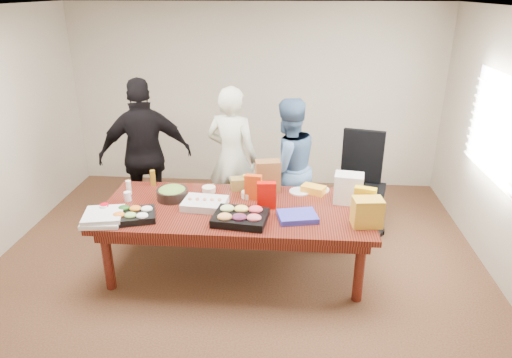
# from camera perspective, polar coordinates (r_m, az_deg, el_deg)

# --- Properties ---
(floor) EXTENTS (5.50, 5.00, 0.02)m
(floor) POSITION_cam_1_polar(r_m,az_deg,el_deg) (5.18, -2.39, -11.12)
(floor) COLOR #47301E
(floor) RESTS_ON ground
(ceiling) EXTENTS (5.50, 5.00, 0.02)m
(ceiling) POSITION_cam_1_polar(r_m,az_deg,el_deg) (4.30, -3.02, 20.56)
(ceiling) COLOR white
(ceiling) RESTS_ON wall_back
(wall_back) EXTENTS (5.50, 0.04, 2.70)m
(wall_back) POSITION_cam_1_polar(r_m,az_deg,el_deg) (6.96, -0.13, 10.08)
(wall_back) COLOR beige
(wall_back) RESTS_ON floor
(wall_front) EXTENTS (5.50, 0.04, 2.70)m
(wall_front) POSITION_cam_1_polar(r_m,az_deg,el_deg) (2.39, -10.29, -17.13)
(wall_front) COLOR beige
(wall_front) RESTS_ON floor
(window_panel) EXTENTS (0.03, 1.40, 1.10)m
(window_panel) POSITION_cam_1_polar(r_m,az_deg,el_deg) (5.50, 27.72, 5.67)
(window_panel) COLOR white
(window_panel) RESTS_ON wall_right
(window_blinds) EXTENTS (0.04, 1.36, 1.00)m
(window_blinds) POSITION_cam_1_polar(r_m,az_deg,el_deg) (5.49, 27.34, 5.70)
(window_blinds) COLOR beige
(window_blinds) RESTS_ON wall_right
(conference_table) EXTENTS (2.80, 1.20, 0.75)m
(conference_table) POSITION_cam_1_polar(r_m,az_deg,el_deg) (4.97, -2.47, -7.43)
(conference_table) COLOR #4C1C0F
(conference_table) RESTS_ON floor
(office_chair) EXTENTS (0.75, 0.75, 1.21)m
(office_chair) POSITION_cam_1_polar(r_m,az_deg,el_deg) (5.77, 13.12, -1.03)
(office_chair) COLOR black
(office_chair) RESTS_ON floor
(person_center) EXTENTS (0.75, 0.60, 1.81)m
(person_center) POSITION_cam_1_polar(r_m,az_deg,el_deg) (5.74, -2.98, 2.63)
(person_center) COLOR beige
(person_center) RESTS_ON floor
(person_right) EXTENTS (1.04, 0.96, 1.70)m
(person_right) POSITION_cam_1_polar(r_m,az_deg,el_deg) (5.58, 3.86, 1.45)
(person_right) COLOR #3F5E84
(person_right) RESTS_ON floor
(person_left) EXTENTS (1.21, 0.80, 1.91)m
(person_left) POSITION_cam_1_polar(r_m,az_deg,el_deg) (5.83, -13.53, 2.87)
(person_left) COLOR black
(person_left) RESTS_ON floor
(veggie_tray) EXTENTS (0.50, 0.44, 0.06)m
(veggie_tray) POSITION_cam_1_polar(r_m,az_deg,el_deg) (4.71, -15.00, -4.44)
(veggie_tray) COLOR black
(veggie_tray) RESTS_ON conference_table
(fruit_tray) EXTENTS (0.56, 0.46, 0.08)m
(fruit_tray) POSITION_cam_1_polar(r_m,az_deg,el_deg) (4.50, -1.95, -4.82)
(fruit_tray) COLOR black
(fruit_tray) RESTS_ON conference_table
(sheet_cake) EXTENTS (0.47, 0.37, 0.08)m
(sheet_cake) POSITION_cam_1_polar(r_m,az_deg,el_deg) (4.81, -6.37, -3.06)
(sheet_cake) COLOR silver
(sheet_cake) RESTS_ON conference_table
(salad_bowl) EXTENTS (0.41, 0.41, 0.11)m
(salad_bowl) POSITION_cam_1_polar(r_m,az_deg,el_deg) (5.04, -10.37, -1.85)
(salad_bowl) COLOR black
(salad_bowl) RESTS_ON conference_table
(chip_bag_blue) EXTENTS (0.42, 0.35, 0.06)m
(chip_bag_blue) POSITION_cam_1_polar(r_m,az_deg,el_deg) (4.57, 5.17, -4.66)
(chip_bag_blue) COLOR #3132AD
(chip_bag_blue) RESTS_ON conference_table
(chip_bag_red) EXTENTS (0.20, 0.10, 0.28)m
(chip_bag_red) POSITION_cam_1_polar(r_m,az_deg,el_deg) (4.73, 1.31, -2.03)
(chip_bag_red) COLOR #C00A02
(chip_bag_red) RESTS_ON conference_table
(chip_bag_yellow) EXTENTS (0.22, 0.14, 0.31)m
(chip_bag_yellow) POSITION_cam_1_polar(r_m,az_deg,el_deg) (4.66, 13.32, -2.84)
(chip_bag_yellow) COLOR yellow
(chip_bag_yellow) RESTS_ON conference_table
(chip_bag_orange) EXTENTS (0.19, 0.10, 0.28)m
(chip_bag_orange) POSITION_cam_1_polar(r_m,az_deg,el_deg) (4.92, -0.34, -1.03)
(chip_bag_orange) COLOR #C13B0C
(chip_bag_orange) RESTS_ON conference_table
(mayo_jar) EXTENTS (0.11, 0.11, 0.14)m
(mayo_jar) POSITION_cam_1_polar(r_m,az_deg,el_deg) (5.07, -0.78, -1.15)
(mayo_jar) COLOR white
(mayo_jar) RESTS_ON conference_table
(mustard_bottle) EXTENTS (0.07, 0.07, 0.17)m
(mustard_bottle) POSITION_cam_1_polar(r_m,az_deg,el_deg) (5.19, -1.32, -0.37)
(mustard_bottle) COLOR gold
(mustard_bottle) RESTS_ON conference_table
(dressing_bottle) EXTENTS (0.07, 0.07, 0.18)m
(dressing_bottle) POSITION_cam_1_polar(r_m,az_deg,el_deg) (5.42, -12.69, 0.13)
(dressing_bottle) COLOR #825E15
(dressing_bottle) RESTS_ON conference_table
(ranch_bottle) EXTENTS (0.07, 0.07, 0.16)m
(ranch_bottle) POSITION_cam_1_polar(r_m,az_deg,el_deg) (5.25, -15.53, -1.03)
(ranch_bottle) COLOR white
(ranch_bottle) RESTS_ON conference_table
(banana_bunch) EXTENTS (0.29, 0.24, 0.08)m
(banana_bunch) POSITION_cam_1_polar(r_m,az_deg,el_deg) (5.15, 7.16, -1.28)
(banana_bunch) COLOR yellow
(banana_bunch) RESTS_ON conference_table
(bread_loaf) EXTENTS (0.36, 0.21, 0.13)m
(bread_loaf) POSITION_cam_1_polar(r_m,az_deg,el_deg) (5.20, -1.32, -0.53)
(bread_loaf) COLOR olive
(bread_loaf) RESTS_ON conference_table
(kraft_bag) EXTENTS (0.30, 0.21, 0.36)m
(kraft_bag) POSITION_cam_1_polar(r_m,az_deg,el_deg) (5.11, 1.48, 0.38)
(kraft_bag) COLOR brown
(kraft_bag) RESTS_ON conference_table
(red_cup) EXTENTS (0.10, 0.10, 0.11)m
(red_cup) POSITION_cam_1_polar(r_m,az_deg,el_deg) (4.88, -18.28, -3.56)
(red_cup) COLOR red
(red_cup) RESTS_ON conference_table
(clear_cup_a) EXTENTS (0.09, 0.09, 0.11)m
(clear_cup_a) POSITION_cam_1_polar(r_m,az_deg,el_deg) (4.86, -18.37, -3.69)
(clear_cup_a) COLOR silver
(clear_cup_a) RESTS_ON conference_table
(clear_cup_b) EXTENTS (0.08, 0.08, 0.10)m
(clear_cup_b) POSITION_cam_1_polar(r_m,az_deg,el_deg) (5.10, -15.67, -2.10)
(clear_cup_b) COLOR white
(clear_cup_b) RESTS_ON conference_table
(pizza_box_lower) EXTENTS (0.41, 0.41, 0.04)m
(pizza_box_lower) POSITION_cam_1_polar(r_m,az_deg,el_deg) (4.75, -18.51, -4.78)
(pizza_box_lower) COLOR white
(pizza_box_lower) RESTS_ON conference_table
(pizza_box_upper) EXTENTS (0.43, 0.43, 0.04)m
(pizza_box_upper) POSITION_cam_1_polar(r_m,az_deg,el_deg) (4.74, -18.44, -4.25)
(pizza_box_upper) COLOR silver
(pizza_box_upper) RESTS_ON pizza_box_lower
(plate_a) EXTENTS (0.27, 0.27, 0.01)m
(plate_a) POSITION_cam_1_polar(r_m,az_deg,el_deg) (5.17, 5.46, -1.55)
(plate_a) COLOR silver
(plate_a) RESTS_ON conference_table
(plate_b) EXTENTS (0.26, 0.26, 0.01)m
(plate_b) POSITION_cam_1_polar(r_m,az_deg,el_deg) (5.24, 7.87, -1.29)
(plate_b) COLOR beige
(plate_b) RESTS_ON conference_table
(dip_bowl_a) EXTENTS (0.17, 0.17, 0.06)m
(dip_bowl_a) POSITION_cam_1_polar(r_m,az_deg,el_deg) (5.01, -0.93, -1.93)
(dip_bowl_a) COLOR beige
(dip_bowl_a) RESTS_ON conference_table
(dip_bowl_b) EXTENTS (0.15, 0.15, 0.06)m
(dip_bowl_b) POSITION_cam_1_polar(r_m,az_deg,el_deg) (5.17, -5.88, -1.28)
(dip_bowl_b) COLOR beige
(dip_bowl_b) RESTS_ON conference_table
(grocery_bag_white) EXTENTS (0.33, 0.26, 0.32)m
(grocery_bag_white) POSITION_cam_1_polar(r_m,az_deg,el_deg) (4.94, 11.42, -1.14)
(grocery_bag_white) COLOR silver
(grocery_bag_white) RESTS_ON conference_table
(grocery_bag_yellow) EXTENTS (0.30, 0.22, 0.28)m
(grocery_bag_yellow) POSITION_cam_1_polar(r_m,az_deg,el_deg) (4.51, 13.65, -4.02)
(grocery_bag_yellow) COLOR gold
(grocery_bag_yellow) RESTS_ON conference_table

